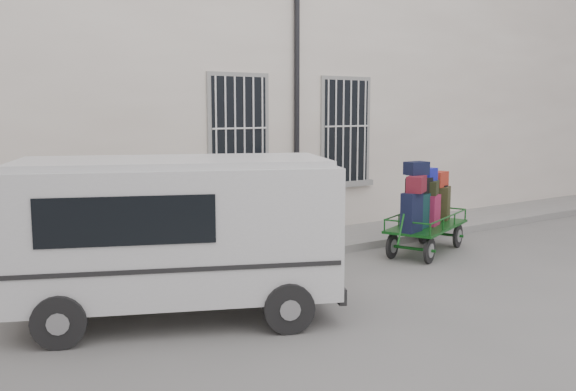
{
  "coord_description": "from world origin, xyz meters",
  "views": [
    {
      "loc": [
        -6.75,
        -7.84,
        2.74
      ],
      "look_at": [
        -0.61,
        1.0,
        1.28
      ],
      "focal_mm": 40.0,
      "sensor_mm": 36.0,
      "label": 1
    }
  ],
  "objects": [
    {
      "name": "ground",
      "position": [
        0.0,
        0.0,
        0.0
      ],
      "size": [
        80.0,
        80.0,
        0.0
      ],
      "primitive_type": "plane",
      "color": "slate",
      "rests_on": "ground"
    },
    {
      "name": "building",
      "position": [
        0.0,
        5.5,
        3.0
      ],
      "size": [
        24.0,
        5.15,
        6.0
      ],
      "color": "beige",
      "rests_on": "ground"
    },
    {
      "name": "sidewalk",
      "position": [
        0.0,
        2.2,
        0.07
      ],
      "size": [
        24.0,
        1.7,
        0.15
      ],
      "primitive_type": "cube",
      "color": "gray",
      "rests_on": "ground"
    },
    {
      "name": "luggage_cart",
      "position": [
        2.24,
        0.51,
        0.89
      ],
      "size": [
        2.43,
        1.66,
        1.78
      ],
      "rotation": [
        0.0,
        0.0,
        0.39
      ],
      "color": "black",
      "rests_on": "ground"
    },
    {
      "name": "van",
      "position": [
        -3.29,
        -0.28,
        1.2
      ],
      "size": [
        4.49,
        3.26,
        2.1
      ],
      "rotation": [
        0.0,
        0.0,
        -0.42
      ],
      "color": "silver",
      "rests_on": "ground"
    }
  ]
}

